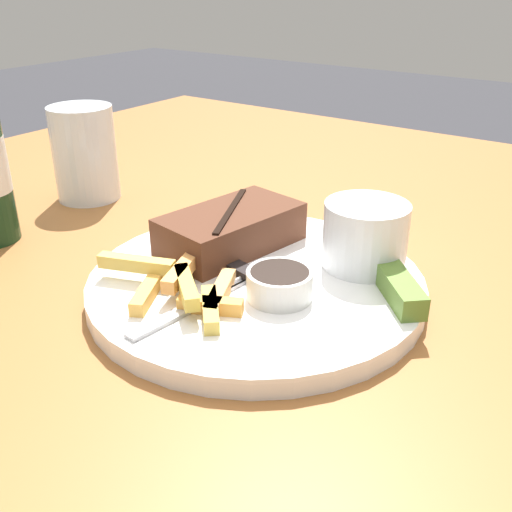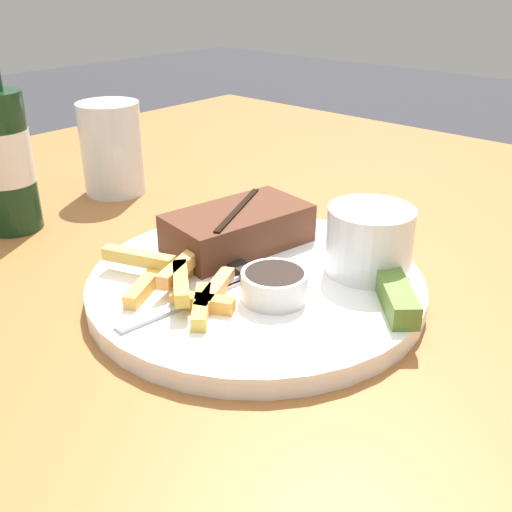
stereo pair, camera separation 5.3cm
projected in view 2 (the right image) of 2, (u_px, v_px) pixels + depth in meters
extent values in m
cube|color=#935B2D|center=(256.00, 312.00, 0.56)|extent=(1.33, 1.35, 0.04)
cylinder|color=#935B2D|center=(233.00, 264.00, 1.50)|extent=(0.06, 0.06, 0.72)
cylinder|color=white|center=(256.00, 287.00, 0.55)|extent=(0.30, 0.30, 0.01)
cylinder|color=white|center=(256.00, 278.00, 0.54)|extent=(0.30, 0.30, 0.00)
cube|color=#512D1E|center=(238.00, 228.00, 0.59)|extent=(0.15, 0.10, 0.04)
cube|color=black|center=(238.00, 209.00, 0.58)|extent=(0.11, 0.05, 0.00)
cube|color=#EAB159|center=(201.00, 261.00, 0.55)|extent=(0.08, 0.01, 0.01)
cube|color=#EBAF4B|center=(146.00, 284.00, 0.51)|extent=(0.07, 0.04, 0.01)
cube|color=#D8BA52|center=(138.00, 258.00, 0.54)|extent=(0.04, 0.07, 0.01)
cube|color=#E3A15A|center=(218.00, 293.00, 0.50)|extent=(0.07, 0.04, 0.01)
cube|color=gold|center=(181.00, 283.00, 0.49)|extent=(0.05, 0.06, 0.01)
cube|color=gold|center=(202.00, 303.00, 0.49)|extent=(0.03, 0.05, 0.01)
cube|color=#F2A554|center=(179.00, 269.00, 0.52)|extent=(0.06, 0.03, 0.01)
cube|color=gold|center=(201.00, 306.00, 0.48)|extent=(0.05, 0.05, 0.01)
cylinder|color=white|center=(369.00, 240.00, 0.54)|extent=(0.08, 0.08, 0.06)
cylinder|color=beige|center=(372.00, 215.00, 0.53)|extent=(0.07, 0.07, 0.01)
cylinder|color=silver|center=(274.00, 286.00, 0.50)|extent=(0.06, 0.06, 0.02)
cylinder|color=black|center=(274.00, 276.00, 0.50)|extent=(0.05, 0.05, 0.01)
cube|color=#567A2D|center=(396.00, 296.00, 0.49)|extent=(0.07, 0.07, 0.02)
cube|color=#B7B7BC|center=(172.00, 308.00, 0.49)|extent=(0.10, 0.02, 0.00)
cube|color=#B7B7BC|center=(240.00, 284.00, 0.52)|extent=(0.03, 0.01, 0.00)
cube|color=#B7B7BC|center=(236.00, 282.00, 0.53)|extent=(0.03, 0.01, 0.00)
cube|color=#B7B7BC|center=(233.00, 280.00, 0.53)|extent=(0.03, 0.01, 0.00)
cube|color=#B7B7BC|center=(201.00, 245.00, 0.60)|extent=(0.04, 0.11, 0.00)
cube|color=black|center=(248.00, 274.00, 0.54)|extent=(0.03, 0.06, 0.01)
cylinder|color=#143319|center=(4.00, 163.00, 0.65)|extent=(0.06, 0.06, 0.15)
cylinder|color=silver|center=(3.00, 156.00, 0.65)|extent=(0.06, 0.06, 0.06)
cylinder|color=silver|center=(112.00, 148.00, 0.77)|extent=(0.08, 0.08, 0.12)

